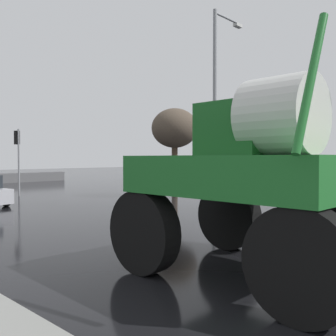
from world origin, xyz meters
TOP-DOWN VIEW (x-y plane):
  - ground_plane at (0.00, 18.00)m, footprint 120.00×120.00m
  - oversize_sprayer at (0.27, 7.51)m, footprint 4.09×5.15m
  - traffic_signal_near_right at (5.15, 11.12)m, footprint 0.24×0.54m
  - traffic_signal_far_left at (4.25, 26.30)m, footprint 0.24×0.55m
  - streetlight_near_right at (7.96, 14.00)m, footprint 2.24×0.24m
  - bare_tree_right at (10.58, 18.99)m, footprint 2.80×2.80m

SIDE VIEW (x-z plane):
  - ground_plane at x=0.00m, z-range 0.00..0.00m
  - oversize_sprayer at x=0.27m, z-range -0.23..4.19m
  - traffic_signal_near_right at x=5.15m, z-range 0.86..4.61m
  - traffic_signal_far_left at x=4.25m, z-range 0.95..5.07m
  - bare_tree_right at x=10.58m, z-range 1.43..6.77m
  - streetlight_near_right at x=7.96m, z-range 0.50..9.64m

